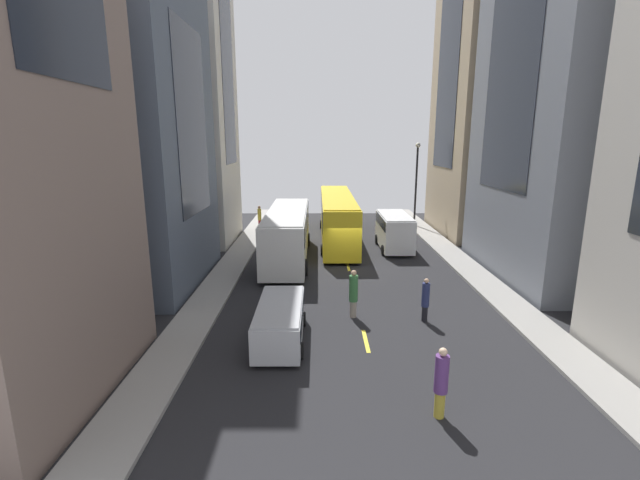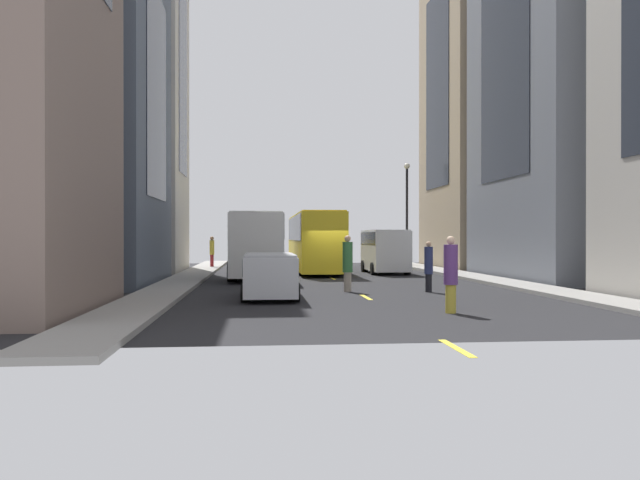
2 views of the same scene
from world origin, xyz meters
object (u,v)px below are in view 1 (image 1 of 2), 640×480
(pedestrian_waiting_curb, at_px, (353,293))
(pedestrian_walking_far, at_px, (441,381))
(pedestrian_crossing_mid, at_px, (425,299))
(pedestrian_crossing_near, at_px, (260,217))
(delivery_van_white, at_px, (394,229))
(car_silver_0, at_px, (280,319))
(streetcar_yellow, at_px, (337,214))
(city_bus_white, at_px, (287,230))

(pedestrian_waiting_curb, bearing_deg, pedestrian_walking_far, -70.46)
(pedestrian_walking_far, xyz_separation_m, pedestrian_crossing_mid, (1.21, 6.84, -0.10))
(pedestrian_crossing_near, xyz_separation_m, pedestrian_crossing_mid, (9.84, -19.66, -0.22))
(delivery_van_white, distance_m, car_silver_0, 16.54)
(pedestrian_crossing_mid, xyz_separation_m, pedestrian_waiting_curb, (-3.13, 0.49, 0.12))
(streetcar_yellow, bearing_deg, pedestrian_walking_far, -85.05)
(pedestrian_waiting_curb, bearing_deg, delivery_van_white, 77.20)
(city_bus_white, height_order, pedestrian_crossing_mid, city_bus_white)
(city_bus_white, distance_m, streetcar_yellow, 6.73)
(city_bus_white, xyz_separation_m, pedestrian_crossing_mid, (6.75, -10.31, -0.96))
(car_silver_0, distance_m, pedestrian_crossing_near, 21.88)
(car_silver_0, bearing_deg, delivery_van_white, 64.64)
(city_bus_white, distance_m, pedestrian_crossing_mid, 12.36)
(pedestrian_walking_far, distance_m, pedestrian_waiting_curb, 7.58)
(pedestrian_walking_far, distance_m, pedestrian_crossing_near, 27.87)
(pedestrian_crossing_near, bearing_deg, car_silver_0, 89.33)
(pedestrian_crossing_near, bearing_deg, pedestrian_waiting_curb, 99.14)
(streetcar_yellow, height_order, pedestrian_crossing_mid, streetcar_yellow)
(pedestrian_walking_far, bearing_deg, pedestrian_waiting_curb, -159.45)
(streetcar_yellow, bearing_deg, city_bus_white, -121.93)
(streetcar_yellow, distance_m, pedestrian_waiting_curb, 15.56)
(delivery_van_white, bearing_deg, streetcar_yellow, 143.31)
(city_bus_white, distance_m, pedestrian_waiting_curb, 10.50)
(streetcar_yellow, height_order, car_silver_0, streetcar_yellow)
(pedestrian_walking_far, xyz_separation_m, pedestrian_waiting_curb, (-1.93, 7.33, 0.02))
(streetcar_yellow, distance_m, delivery_van_white, 5.06)
(streetcar_yellow, xyz_separation_m, delivery_van_white, (4.03, -3.00, -0.61))
(pedestrian_walking_far, relative_size, pedestrian_crossing_near, 1.06)
(streetcar_yellow, relative_size, pedestrian_crossing_near, 7.26)
(delivery_van_white, xyz_separation_m, pedestrian_crossing_near, (-10.68, 6.64, -0.24))
(pedestrian_walking_far, bearing_deg, car_silver_0, -128.53)
(car_silver_0, bearing_deg, pedestrian_waiting_curb, 37.80)
(city_bus_white, bearing_deg, pedestrian_crossing_near, 108.31)
(delivery_van_white, distance_m, pedestrian_walking_far, 19.97)
(pedestrian_walking_far, height_order, pedestrian_waiting_curb, pedestrian_waiting_curb)
(delivery_van_white, bearing_deg, city_bus_white, -160.34)
(pedestrian_waiting_curb, bearing_deg, streetcar_yellow, 95.01)
(city_bus_white, relative_size, pedestrian_waiting_curb, 5.24)
(delivery_van_white, height_order, car_silver_0, delivery_van_white)
(pedestrian_crossing_near, bearing_deg, pedestrian_walking_far, 97.90)
(car_silver_0, bearing_deg, pedestrian_walking_far, -44.35)
(car_silver_0, bearing_deg, city_bus_white, 92.38)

